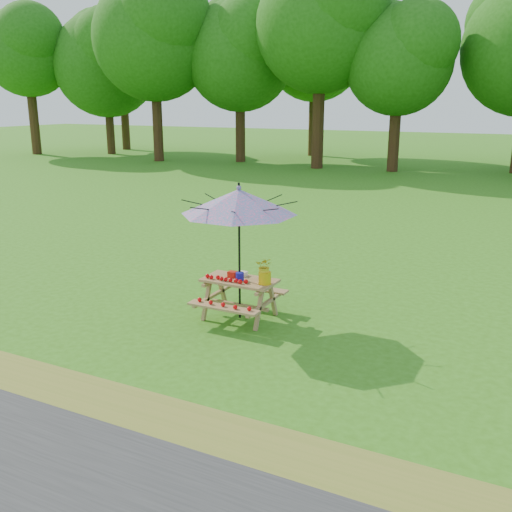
% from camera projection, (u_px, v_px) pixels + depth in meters
% --- Properties ---
extents(ground, '(120.00, 120.00, 0.00)m').
position_uv_depth(ground, '(110.00, 305.00, 10.05)').
color(ground, '#377215').
rests_on(ground, ground).
extents(treeline, '(60.00, 12.00, 16.00)m').
position_uv_depth(treeline, '(410.00, 1.00, 26.91)').
color(treeline, '#1E5C0F').
rests_on(treeline, ground).
extents(picnic_table, '(1.20, 1.32, 0.67)m').
position_uv_depth(picnic_table, '(240.00, 299.00, 9.38)').
color(picnic_table, '#9A7A45').
rests_on(picnic_table, ground).
extents(patio_umbrella, '(2.44, 2.44, 2.25)m').
position_uv_depth(patio_umbrella, '(239.00, 202.00, 8.96)').
color(patio_umbrella, black).
rests_on(patio_umbrella, ground).
extents(produce_bins, '(0.32, 0.37, 0.13)m').
position_uv_depth(produce_bins, '(238.00, 275.00, 9.34)').
color(produce_bins, red).
rests_on(produce_bins, picnic_table).
extents(tomatoes_row, '(0.77, 0.13, 0.07)m').
position_uv_depth(tomatoes_row, '(226.00, 279.00, 9.20)').
color(tomatoes_row, red).
rests_on(tomatoes_row, picnic_table).
extents(flower_bucket, '(0.32, 0.29, 0.44)m').
position_uv_depth(flower_bucket, '(265.00, 270.00, 9.00)').
color(flower_bucket, '#E7B20C').
rests_on(flower_bucket, picnic_table).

